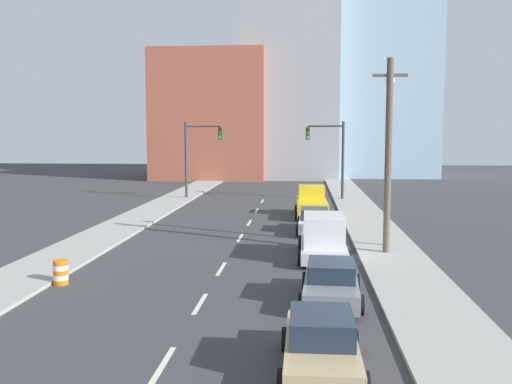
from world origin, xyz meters
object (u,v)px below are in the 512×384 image
Objects in this scene: utility_pole_right_mid at (388,155)px; street_lamp at (388,150)px; traffic_barrel at (61,272)px; box_truck_silver at (323,238)px; traffic_signal_left at (195,150)px; traffic_signal_right at (333,151)px; sedan_gray at (331,283)px; sedan_tan at (321,346)px; sedan_white at (314,221)px; pickup_truck_yellow at (312,204)px.

utility_pole_right_mid reaches higher than street_lamp.
box_truck_silver reaches higher than traffic_barrel.
traffic_signal_left is at bearing 121.18° from utility_pole_right_mid.
traffic_signal_right is 1.49× the size of sedan_gray.
traffic_signal_right is at bearing 67.68° from traffic_barrel.
traffic_barrel is at bearing 143.03° from sedan_tan.
sedan_tan is 19.86m from sedan_white.
street_lamp reaches higher than sedan_gray.
box_truck_silver is (-3.27, -2.76, -3.99)m from street_lamp.
traffic_signal_left is at bearing 114.02° from box_truck_silver.
sedan_gray is at bearing -7.33° from traffic_barrel.
traffic_signal_right is at bearing 89.63° from sedan_gray.
traffic_signal_left is at bearing 111.76° from sedan_gray.
street_lamp is (0.24, 1.65, 0.21)m from utility_pole_right_mid.
pickup_truck_yellow is (-0.08, 6.25, 0.20)m from sedan_white.
sedan_tan is at bearing -92.19° from box_truck_silver.
traffic_signal_right reaches higher than sedan_tan.
street_lamp is at bearing -56.34° from traffic_signal_left.
traffic_signal_right is (11.97, 0.00, 0.00)m from traffic_signal_left.
box_truck_silver is at bearing -65.94° from traffic_signal_left.
traffic_signal_left is at bearing 123.66° from street_lamp.
box_truck_silver is at bearing 87.89° from sedan_tan.
traffic_barrel is at bearing -118.83° from pickup_truck_yellow.
sedan_white is at bearing -96.57° from traffic_signal_right.
traffic_signal_right is 36.21m from sedan_tan.
utility_pole_right_mid is 1.68m from street_lamp.
pickup_truck_yellow is (-0.39, 20.11, 0.21)m from sedan_gray.
box_truck_silver is at bearing 92.92° from sedan_gray.
sedan_white is at bearing 93.87° from sedan_gray.
utility_pole_right_mid reaches higher than traffic_signal_left.
sedan_gray is (-3.22, -9.47, -4.32)m from street_lamp.
box_truck_silver is at bearing -139.78° from street_lamp.
box_truck_silver is (-3.02, -1.11, -3.78)m from utility_pole_right_mid.
pickup_truck_yellow is at bearing 91.46° from box_truck_silver.
pickup_truck_yellow is at bearing 93.69° from sedan_gray.
pickup_truck_yellow is (0.13, 26.11, 0.18)m from sedan_tan.
pickup_truck_yellow reaches higher than sedan_white.
box_truck_silver is (-0.04, 6.71, 0.33)m from sedan_gray.
sedan_white is (-0.31, 13.86, 0.01)m from sedan_gray.
sedan_gray is (10.43, -29.97, -3.64)m from traffic_signal_left.
sedan_tan is 0.80× the size of pickup_truck_yellow.
sedan_gray is at bearing -87.41° from sedan_white.
traffic_barrel is (-11.77, -28.66, -3.81)m from traffic_signal_right.
traffic_barrel is 0.18× the size of pickup_truck_yellow.
traffic_signal_left is 24.64m from street_lamp.
sedan_white is 6.25m from pickup_truck_yellow.
sedan_gray is 0.87× the size of box_truck_silver.
traffic_signal_right is at bearing 94.69° from street_lamp.
pickup_truck_yellow is (-0.35, 13.40, -0.12)m from box_truck_silver.
box_truck_silver is at bearing -86.52° from sedan_white.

